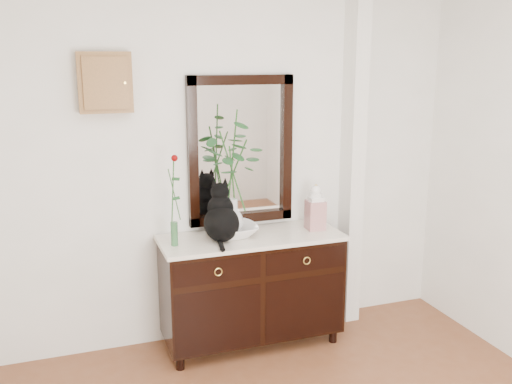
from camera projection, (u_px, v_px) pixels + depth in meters
name	position (u px, v px, depth m)	size (l,w,h in m)	color
wall_back	(228.00, 163.00, 4.21)	(3.60, 0.04, 2.70)	white
pilaster	(353.00, 157.00, 4.46)	(0.12, 0.20, 2.70)	white
sideboard	(252.00, 284.00, 4.22)	(1.33, 0.52, 0.82)	black
wall_mirror	(241.00, 151.00, 4.21)	(0.80, 0.06, 1.10)	black
key_cabinet	(105.00, 83.00, 3.76)	(0.35, 0.10, 0.40)	brown
cat	(221.00, 212.00, 4.00)	(0.29, 0.35, 0.41)	black
lotus_bowl	(233.00, 231.00, 4.11)	(0.35, 0.35, 0.09)	white
vase_branches	(232.00, 172.00, 4.01)	(0.43, 0.43, 0.91)	silver
bud_vase_rose	(173.00, 200.00, 3.85)	(0.08, 0.08, 0.64)	#33673B
ginger_jar	(315.00, 207.00, 4.26)	(0.13, 0.13, 0.35)	silver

